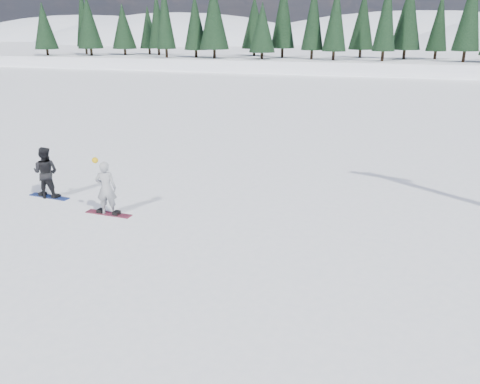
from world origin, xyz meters
name	(u,v)px	position (x,y,z in m)	size (l,w,h in m)	color
ground	(10,225)	(0.00, 0.00, 0.00)	(420.00, 420.00, 0.00)	white
alpine_backdrop	(330,78)	(-11.72, 189.16, -13.97)	(412.50, 227.00, 53.20)	white
snowboarder_woman	(106,188)	(2.28, 1.57, 0.85)	(0.70, 0.56, 1.82)	#A6A6AC
snowboarder_man	(46,172)	(-0.47, 2.34, 0.87)	(0.84, 0.66, 1.73)	black
snowboard_woman	(109,214)	(2.28, 1.57, 0.01)	(1.50, 0.28, 0.03)	maroon
snowboard_man	(49,197)	(-0.47, 2.34, 0.01)	(1.50, 0.28, 0.03)	navy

